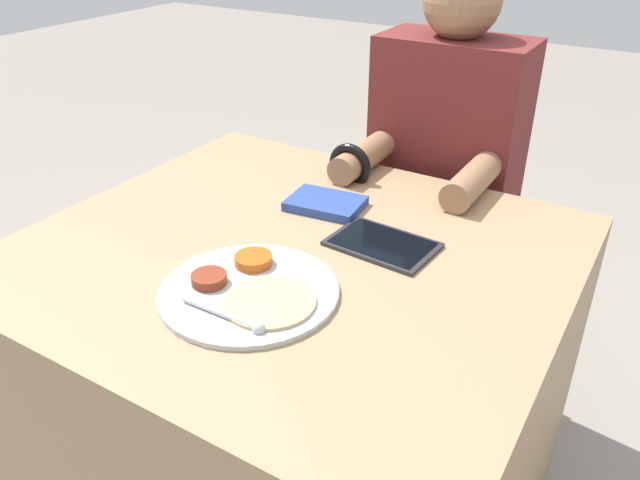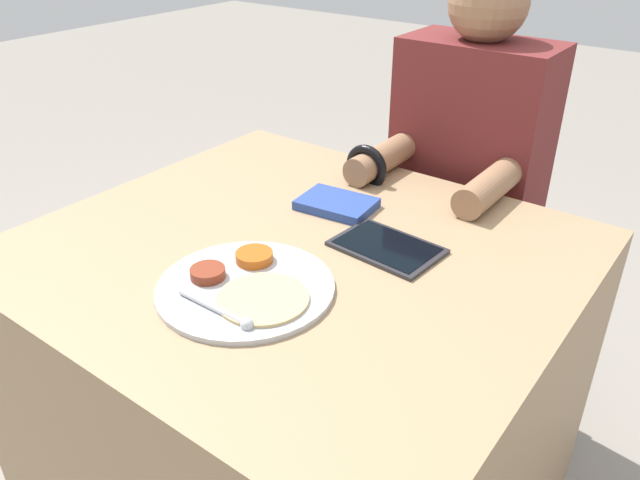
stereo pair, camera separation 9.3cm
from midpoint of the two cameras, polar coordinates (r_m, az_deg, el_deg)
dining_table at (r=1.44m, az=0.01°, el=-14.06°), size 1.02×0.92×0.78m
thali_tray at (r=1.08m, az=-4.36°, el=-4.31°), size 0.31×0.31×0.03m
red_notebook at (r=1.36m, az=3.51°, el=3.21°), size 0.17×0.13×0.02m
tablet_device at (r=1.21m, az=8.33°, el=-0.71°), size 0.21×0.15×0.01m
person_diner at (r=1.74m, az=14.19°, el=1.44°), size 0.38×0.43×1.25m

